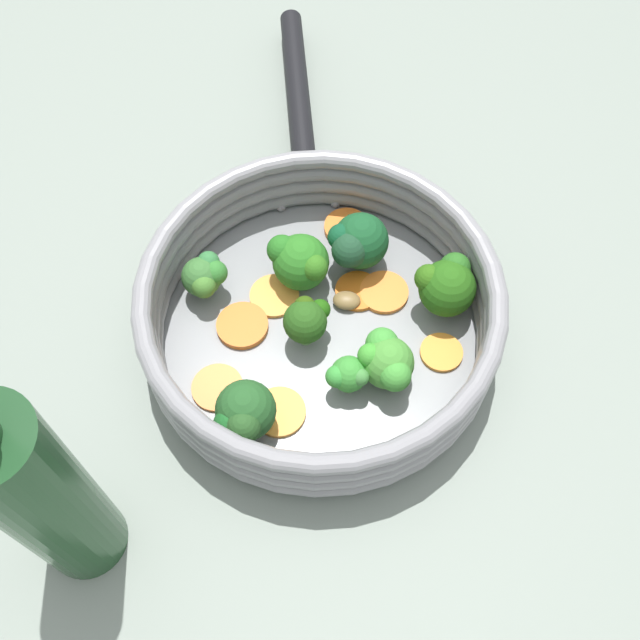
# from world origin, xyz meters

# --- Properties ---
(ground_plane) EXTENTS (4.00, 4.00, 0.00)m
(ground_plane) POSITION_xyz_m (0.00, 0.00, 0.00)
(ground_plane) COLOR slate
(skillet) EXTENTS (0.27, 0.27, 0.01)m
(skillet) POSITION_xyz_m (0.00, 0.00, 0.01)
(skillet) COLOR gray
(skillet) RESTS_ON ground_plane
(skillet_rim_wall) EXTENTS (0.29, 0.29, 0.06)m
(skillet_rim_wall) POSITION_xyz_m (0.00, 0.00, 0.04)
(skillet_rim_wall) COLOR gray
(skillet_rim_wall) RESTS_ON skillet
(skillet_handle) EXTENTS (0.24, 0.05, 0.02)m
(skillet_handle) POSITION_xyz_m (-0.25, -0.03, 0.02)
(skillet_handle) COLOR black
(skillet_handle) RESTS_ON skillet
(skillet_rivet_left) EXTENTS (0.01, 0.01, 0.01)m
(skillet_rivet_left) POSITION_xyz_m (-0.13, 0.01, 0.02)
(skillet_rivet_left) COLOR gray
(skillet_rivet_left) RESTS_ON skillet
(skillet_rivet_right) EXTENTS (0.01, 0.01, 0.01)m
(skillet_rivet_right) POSITION_xyz_m (-0.12, -0.04, 0.02)
(skillet_rivet_right) COLOR gray
(skillet_rivet_right) RESTS_ON skillet
(carrot_slice_0) EXTENTS (0.06, 0.06, 0.01)m
(carrot_slice_0) POSITION_xyz_m (-0.10, 0.02, 0.01)
(carrot_slice_0) COLOR orange
(carrot_slice_0) RESTS_ON skillet
(carrot_slice_1) EXTENTS (0.04, 0.04, 0.00)m
(carrot_slice_1) POSITION_xyz_m (-0.04, 0.05, 0.01)
(carrot_slice_1) COLOR orange
(carrot_slice_1) RESTS_ON skillet
(carrot_slice_2) EXTENTS (0.06, 0.06, 0.01)m
(carrot_slice_2) POSITION_xyz_m (0.00, -0.06, 0.01)
(carrot_slice_2) COLOR orange
(carrot_slice_2) RESTS_ON skillet
(carrot_slice_3) EXTENTS (0.05, 0.05, 0.00)m
(carrot_slice_3) POSITION_xyz_m (-0.03, -0.04, 0.01)
(carrot_slice_3) COLOR #F39A3E
(carrot_slice_3) RESTS_ON skillet
(carrot_slice_4) EXTENTS (0.05, 0.05, 0.00)m
(carrot_slice_4) POSITION_xyz_m (-0.04, 0.03, 0.01)
(carrot_slice_4) COLOR orange
(carrot_slice_4) RESTS_ON skillet
(carrot_slice_5) EXTENTS (0.06, 0.06, 0.00)m
(carrot_slice_5) POSITION_xyz_m (0.06, -0.08, 0.01)
(carrot_slice_5) COLOR orange
(carrot_slice_5) RESTS_ON skillet
(carrot_slice_6) EXTENTS (0.05, 0.05, 0.00)m
(carrot_slice_6) POSITION_xyz_m (0.08, -0.03, 0.01)
(carrot_slice_6) COLOR #F99D3A
(carrot_slice_6) RESTS_ON skillet
(carrot_slice_7) EXTENTS (0.05, 0.05, 0.00)m
(carrot_slice_7) POSITION_xyz_m (0.02, 0.10, 0.01)
(carrot_slice_7) COLOR orange
(carrot_slice_7) RESTS_ON skillet
(broccoli_floret_0) EXTENTS (0.05, 0.04, 0.04)m
(broccoli_floret_0) POSITION_xyz_m (0.04, 0.05, 0.04)
(broccoli_floret_0) COLOR #6C9C4C
(broccoli_floret_0) RESTS_ON skillet
(broccoli_floret_1) EXTENTS (0.05, 0.05, 0.05)m
(broccoli_floret_1) POSITION_xyz_m (-0.07, 0.03, 0.04)
(broccoli_floret_1) COLOR #668649
(broccoli_floret_1) RESTS_ON skillet
(broccoli_floret_2) EXTENTS (0.04, 0.04, 0.05)m
(broccoli_floret_2) POSITION_xyz_m (0.01, -0.01, 0.04)
(broccoli_floret_2) COLOR #6D9C5E
(broccoli_floret_2) RESTS_ON skillet
(broccoli_floret_3) EXTENTS (0.03, 0.03, 0.04)m
(broccoli_floret_3) POSITION_xyz_m (0.05, 0.02, 0.03)
(broccoli_floret_3) COLOR #779F5F
(broccoli_floret_3) RESTS_ON skillet
(broccoli_floret_4) EXTENTS (0.05, 0.05, 0.05)m
(broccoli_floret_4) POSITION_xyz_m (-0.03, 0.10, 0.04)
(broccoli_floret_4) COLOR #719D55
(broccoli_floret_4) RESTS_ON skillet
(broccoli_floret_5) EXTENTS (0.05, 0.05, 0.05)m
(broccoli_floret_5) POSITION_xyz_m (-0.05, -0.02, 0.04)
(broccoli_floret_5) COLOR #6E8F53
(broccoli_floret_5) RESTS_ON skillet
(broccoli_floret_6) EXTENTS (0.05, 0.05, 0.05)m
(broccoli_floret_6) POSITION_xyz_m (0.09, -0.05, 0.04)
(broccoli_floret_6) COLOR #6EA74F
(broccoli_floret_6) RESTS_ON skillet
(broccoli_floret_7) EXTENTS (0.04, 0.04, 0.04)m
(broccoli_floret_7) POSITION_xyz_m (-0.03, -0.10, 0.04)
(broccoli_floret_7) COLOR #6D995E
(broccoli_floret_7) RESTS_ON skillet
(mushroom_piece_0) EXTENTS (0.02, 0.02, 0.01)m
(mushroom_piece_0) POSITION_xyz_m (-0.02, 0.02, 0.02)
(mushroom_piece_0) COLOR olive
(mushroom_piece_0) RESTS_ON skillet
(oil_bottle) EXTENTS (0.06, 0.06, 0.26)m
(oil_bottle) POSITION_xyz_m (0.17, -0.16, 0.11)
(oil_bottle) COLOR #193D1E
(oil_bottle) RESTS_ON ground_plane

